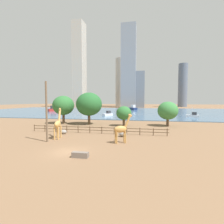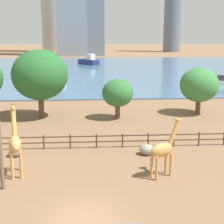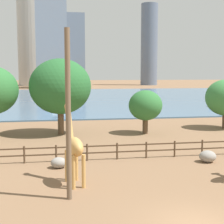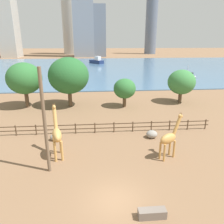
{
  "view_description": "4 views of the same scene",
  "coord_description": "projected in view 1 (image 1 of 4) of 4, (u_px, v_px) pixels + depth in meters",
  "views": [
    {
      "loc": [
        9.13,
        -19.18,
        6.14
      ],
      "look_at": [
        2.73,
        13.14,
        3.98
      ],
      "focal_mm": 28.0,
      "sensor_mm": 36.0,
      "label": 1
    },
    {
      "loc": [
        0.45,
        -17.26,
        10.16
      ],
      "look_at": [
        2.57,
        14.45,
        2.72
      ],
      "focal_mm": 55.0,
      "sensor_mm": 36.0,
      "label": 2
    },
    {
      "loc": [
        -6.09,
        -13.61,
        6.74
      ],
      "look_at": [
        -1.54,
        13.03,
        3.59
      ],
      "focal_mm": 55.0,
      "sensor_mm": 36.0,
      "label": 3
    },
    {
      "loc": [
        -1.34,
        -12.68,
        10.9
      ],
      "look_at": [
        0.72,
        11.29,
        2.86
      ],
      "focal_mm": 35.0,
      "sensor_mm": 36.0,
      "label": 4
    }
  ],
  "objects": [
    {
      "name": "skyline_block_right",
      "position": [
        79.0,
        65.0,
        161.23
      ],
      "size": [
        9.79,
        12.61,
        77.51
      ],
      "primitive_type": "cube",
      "color": "#B7B2A8",
      "rests_on": "ground"
    },
    {
      "name": "boulder_by_pole",
      "position": [
        123.0,
        134.0,
        29.72
      ],
      "size": [
        1.28,
        1.18,
        0.88
      ],
      "primitive_type": "ellipsoid",
      "color": "gray",
      "rests_on": "ground"
    },
    {
      "name": "boat_ferry",
      "position": [
        193.0,
        116.0,
        61.63
      ],
      "size": [
        4.6,
        2.65,
        3.91
      ],
      "rotation": [
        0.0,
        0.0,
        2.87
      ],
      "color": "silver",
      "rests_on": "harbor_water"
    },
    {
      "name": "tree_left_small",
      "position": [
        89.0,
        104.0,
        44.8
      ],
      "size": [
        6.63,
        6.63,
        8.2
      ],
      "color": "brown",
      "rests_on": "ground"
    },
    {
      "name": "tree_left_large",
      "position": [
        124.0,
        113.0,
        42.07
      ],
      "size": [
        3.68,
        3.68,
        4.79
      ],
      "color": "brown",
      "rests_on": "ground"
    },
    {
      "name": "skyline_tower_needle",
      "position": [
        129.0,
        67.0,
        152.83
      ],
      "size": [
        12.7,
        11.18,
        71.55
      ],
      "primitive_type": "cube",
      "color": "gray",
      "rests_on": "ground"
    },
    {
      "name": "giraffe_companion",
      "position": [
        58.0,
        124.0,
        28.29
      ],
      "size": [
        1.32,
        3.11,
        5.05
      ],
      "rotation": [
        0.0,
        0.0,
        1.79
      ],
      "color": "tan",
      "rests_on": "ground"
    },
    {
      "name": "boat_tug",
      "position": [
        108.0,
        114.0,
        68.5
      ],
      "size": [
        3.73,
        4.61,
        1.95
      ],
      "rotation": [
        0.0,
        0.0,
        4.15
      ],
      "color": "silver",
      "rests_on": "harbor_water"
    },
    {
      "name": "tree_center_broad",
      "position": [
        63.0,
        105.0,
        46.3
      ],
      "size": [
        5.66,
        5.66,
        7.41
      ],
      "color": "brown",
      "rests_on": "ground"
    },
    {
      "name": "tree_right_tall",
      "position": [
        168.0,
        111.0,
        41.75
      ],
      "size": [
        4.8,
        4.8,
        5.9
      ],
      "color": "brown",
      "rests_on": "ground"
    },
    {
      "name": "boat_sailboat",
      "position": [
        132.0,
        108.0,
        110.18
      ],
      "size": [
        6.75,
        7.53,
        3.29
      ],
      "rotation": [
        0.0,
        0.0,
        2.24
      ],
      "color": "navy",
      "rests_on": "harbor_water"
    },
    {
      "name": "utility_pole",
      "position": [
        47.0,
        112.0,
        25.77
      ],
      "size": [
        0.28,
        0.28,
        8.98
      ],
      "primitive_type": "cylinder",
      "color": "brown",
      "rests_on": "ground"
    },
    {
      "name": "giraffe_tall",
      "position": [
        122.0,
        129.0,
        25.1
      ],
      "size": [
        2.72,
        1.86,
        4.37
      ],
      "rotation": [
        0.0,
        0.0,
        0.52
      ],
      "color": "#C18C47",
      "rests_on": "ground"
    },
    {
      "name": "harbor_water",
      "position": [
        130.0,
        112.0,
        96.31
      ],
      "size": [
        180.0,
        86.0,
        0.2
      ],
      "primitive_type": "cube",
      "color": "#476B8C",
      "rests_on": "ground"
    },
    {
      "name": "skyline_block_left",
      "position": [
        139.0,
        90.0,
        155.16
      ],
      "size": [
        9.23,
        12.22,
        31.46
      ],
      "primitive_type": "cube",
      "color": "slate",
      "rests_on": "ground"
    },
    {
      "name": "feeding_trough",
      "position": [
        80.0,
        155.0,
        18.79
      ],
      "size": [
        1.8,
        0.6,
        0.6
      ],
      "primitive_type": "cube",
      "color": "#72665B",
      "rests_on": "ground"
    },
    {
      "name": "skyline_tower_glass",
      "position": [
        123.0,
        83.0,
        183.91
      ],
      "size": [
        15.03,
        15.03,
        49.83
      ],
      "primitive_type": "cylinder",
      "color": "#B7B2A8",
      "rests_on": "ground"
    },
    {
      "name": "boat_barge",
      "position": [
        55.0,
        109.0,
        96.91
      ],
      "size": [
        6.63,
        7.17,
        6.48
      ],
      "rotation": [
        0.0,
        0.0,
        0.87
      ],
      "color": "#B22D28",
      "rests_on": "harbor_water"
    },
    {
      "name": "enclosure_fence",
      "position": [
        96.0,
        129.0,
        32.65
      ],
      "size": [
        26.12,
        0.14,
        1.3
      ],
      "color": "#4C3826",
      "rests_on": "ground"
    },
    {
      "name": "ground_plane",
      "position": [
        130.0,
        111.0,
        99.25
      ],
      "size": [
        400.0,
        400.0,
        0.0
      ],
      "primitive_type": "plane",
      "color": "brown"
    },
    {
      "name": "boulder_near_fence",
      "position": [
        64.0,
        132.0,
        32.15
      ],
      "size": [
        1.13,
        1.01,
        0.76
      ],
      "primitive_type": "ellipsoid",
      "color": "gray",
      "rests_on": "ground"
    },
    {
      "name": "skyline_block_central",
      "position": [
        183.0,
        85.0,
        169.92
      ],
      "size": [
        8.75,
        8.75,
        41.88
      ],
      "primitive_type": "cylinder",
      "color": "slate",
      "rests_on": "ground"
    }
  ]
}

